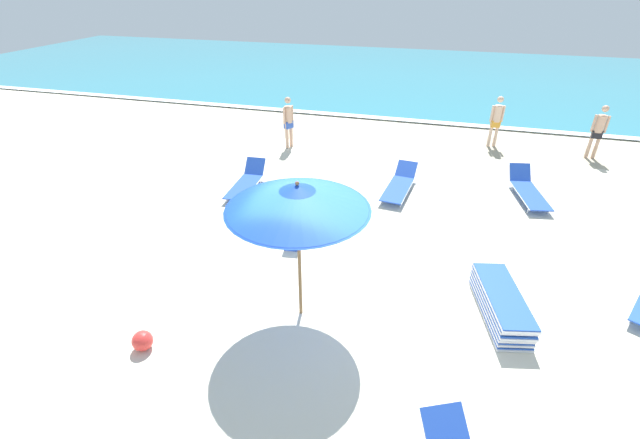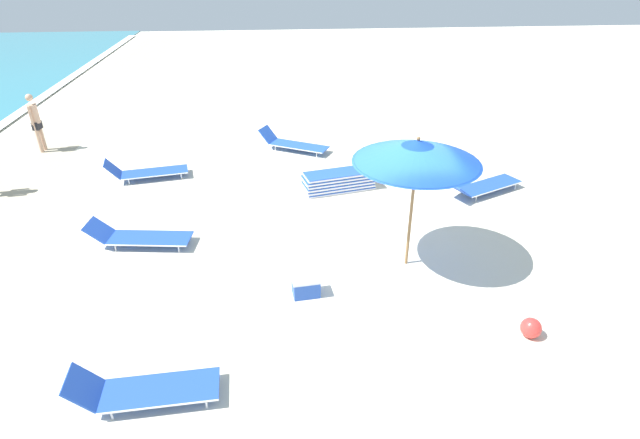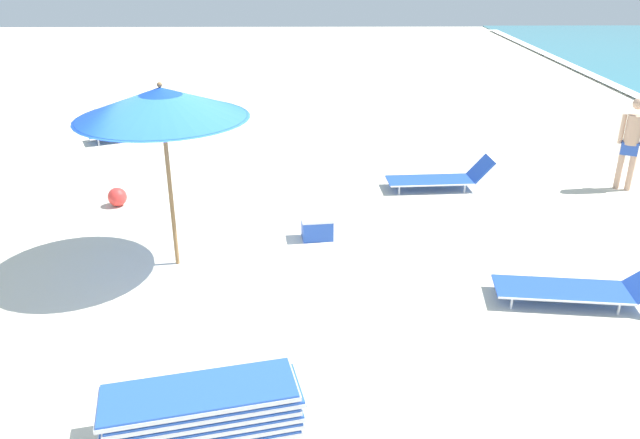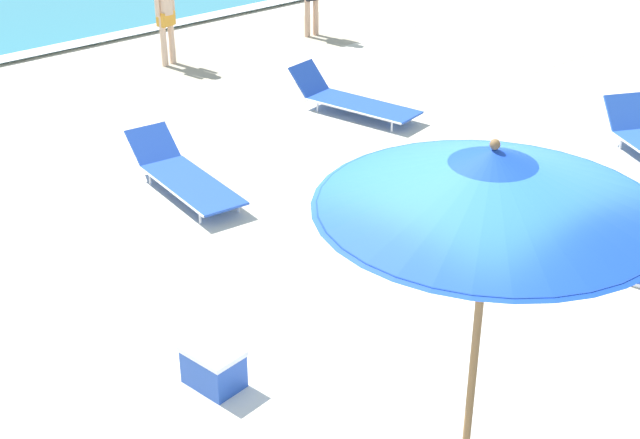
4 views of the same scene
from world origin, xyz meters
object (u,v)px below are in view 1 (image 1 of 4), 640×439
(lounger_stack, at_px, (501,303))
(sun_lounger_beside_umbrella, at_px, (399,185))
(beachgoer_shoreline_child, at_px, (288,119))
(cooler_box, at_px, (293,238))
(beach_umbrella, at_px, (298,198))
(sun_lounger_mid_beach_pair_a, at_px, (528,190))
(beachgoer_wading_adult, at_px, (496,119))
(sun_lounger_near_water_right, at_px, (246,182))
(beachgoer_strolling_adult, at_px, (599,129))
(beach_ball, at_px, (142,341))

(lounger_stack, xyz_separation_m, sun_lounger_beside_umbrella, (-2.33, 4.52, -0.04))
(beachgoer_shoreline_child, xyz_separation_m, cooler_box, (2.13, -5.88, -0.81))
(cooler_box, bearing_deg, beach_umbrella, 15.33)
(sun_lounger_mid_beach_pair_a, relative_size, beachgoer_wading_adult, 1.23)
(sun_lounger_near_water_right, bearing_deg, cooler_box, -50.84)
(lounger_stack, bearing_deg, cooler_box, 152.50)
(cooler_box, bearing_deg, beachgoer_wading_adult, 142.15)
(beachgoer_strolling_adult, bearing_deg, sun_lounger_near_water_right, 32.67)
(beachgoer_strolling_adult, bearing_deg, sun_lounger_beside_umbrella, 41.03)
(sun_lounger_beside_umbrella, distance_m, beach_ball, 7.77)
(beach_ball, height_order, cooler_box, cooler_box)
(beachgoer_shoreline_child, bearing_deg, lounger_stack, 69.84)
(sun_lounger_near_water_right, relative_size, beach_ball, 5.97)
(beach_umbrella, distance_m, cooler_box, 3.13)
(sun_lounger_beside_umbrella, height_order, sun_lounger_near_water_right, sun_lounger_near_water_right)
(beach_ball, bearing_deg, beachgoer_shoreline_child, 94.36)
(beach_umbrella, bearing_deg, sun_lounger_beside_umbrella, 78.02)
(lounger_stack, relative_size, cooler_box, 3.67)
(beach_ball, bearing_deg, sun_lounger_mid_beach_pair_a, 47.81)
(sun_lounger_beside_umbrella, height_order, beach_ball, sun_lounger_beside_umbrella)
(cooler_box, bearing_deg, beachgoer_strolling_adult, 127.30)
(sun_lounger_mid_beach_pair_a, bearing_deg, lounger_stack, -113.09)
(lounger_stack, bearing_deg, beach_umbrella, -177.82)
(beach_umbrella, xyz_separation_m, lounger_stack, (3.49, 0.95, -2.14))
(sun_lounger_near_water_right, distance_m, cooler_box, 3.26)
(beach_umbrella, height_order, sun_lounger_mid_beach_pair_a, beach_umbrella)
(beachgoer_shoreline_child, distance_m, beach_ball, 9.52)
(beachgoer_shoreline_child, bearing_deg, sun_lounger_mid_beach_pair_a, 103.10)
(beachgoer_strolling_adult, xyz_separation_m, beach_ball, (-9.25, -11.19, -0.83))
(beachgoer_wading_adult, xyz_separation_m, beach_ball, (-6.16, -11.48, -0.83))
(beachgoer_strolling_adult, bearing_deg, sun_lounger_mid_beach_pair_a, 61.79)
(lounger_stack, distance_m, beach_ball, 6.25)
(lounger_stack, relative_size, sun_lounger_beside_umbrella, 0.90)
(lounger_stack, relative_size, sun_lounger_mid_beach_pair_a, 0.91)
(beach_umbrella, relative_size, sun_lounger_near_water_right, 1.32)
(cooler_box, bearing_deg, sun_lounger_mid_beach_pair_a, 119.36)
(sun_lounger_near_water_right, relative_size, sun_lounger_mid_beach_pair_a, 0.93)
(sun_lounger_near_water_right, relative_size, cooler_box, 3.75)
(sun_lounger_beside_umbrella, bearing_deg, cooler_box, -113.71)
(sun_lounger_near_water_right, distance_m, beachgoer_shoreline_child, 3.57)
(sun_lounger_mid_beach_pair_a, bearing_deg, sun_lounger_beside_umbrella, 178.91)
(beach_umbrella, xyz_separation_m, sun_lounger_beside_umbrella, (1.16, 5.47, -2.17))
(lounger_stack, relative_size, beachgoer_shoreline_child, 1.12)
(beachgoer_strolling_adult, distance_m, beach_ball, 14.54)
(beach_ball, bearing_deg, sun_lounger_near_water_right, 97.65)
(sun_lounger_mid_beach_pair_a, bearing_deg, beach_ball, -142.94)
(beach_umbrella, height_order, lounger_stack, beach_umbrella)
(sun_lounger_mid_beach_pair_a, xyz_separation_m, beachgoer_wading_adult, (-0.70, 3.91, 0.78))
(sun_lounger_mid_beach_pair_a, relative_size, beach_ball, 6.42)
(beach_umbrella, distance_m, beachgoer_wading_adult, 10.80)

